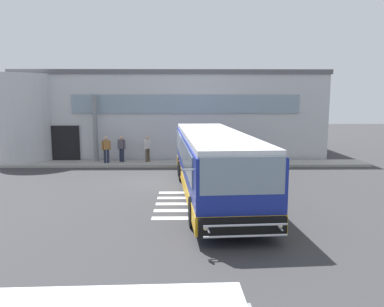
{
  "coord_description": "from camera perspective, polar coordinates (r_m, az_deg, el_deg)",
  "views": [
    {
      "loc": [
        1.01,
        -18.46,
        4.06
      ],
      "look_at": [
        1.29,
        -0.67,
        1.5
      ],
      "focal_mm": 34.86,
      "sensor_mm": 36.0,
      "label": 1
    }
  ],
  "objects": [
    {
      "name": "ground_plane",
      "position": [
        18.93,
        -3.94,
        -4.25
      ],
      "size": [
        80.0,
        90.0,
        0.02
      ],
      "primitive_type": "cube",
      "color": "#353538",
      "rests_on": "ground"
    },
    {
      "name": "bay_paint_stripes",
      "position": [
        14.85,
        2.99,
        -7.67
      ],
      "size": [
        4.4,
        3.96,
        0.01
      ],
      "color": "silver",
      "rests_on": "ground"
    },
    {
      "name": "terminal_building",
      "position": [
        30.14,
        -4.12,
        6.16
      ],
      "size": [
        22.62,
        13.8,
        6.02
      ],
      "color": "#B7B7BC",
      "rests_on": "ground"
    },
    {
      "name": "boarding_curb",
      "position": [
        23.62,
        -3.33,
        -1.54
      ],
      "size": [
        24.82,
        2.0,
        0.15
      ],
      "primitive_type": "cube",
      "color": "#9E9B93",
      "rests_on": "ground"
    },
    {
      "name": "entry_support_column",
      "position": [
        24.62,
        -14.56,
        3.77
      ],
      "size": [
        0.28,
        0.28,
        4.25
      ],
      "primitive_type": "cylinder",
      "color": "slate",
      "rests_on": "boarding_curb"
    },
    {
      "name": "bus_main_foreground",
      "position": [
        16.04,
        3.18,
        -1.6
      ],
      "size": [
        3.38,
        12.57,
        2.7
      ],
      "color": "navy",
      "rests_on": "ground"
    },
    {
      "name": "passenger_near_column",
      "position": [
        23.89,
        -13.02,
        0.89
      ],
      "size": [
        0.52,
        0.49,
        1.68
      ],
      "color": "#1E2338",
      "rests_on": "boarding_curb"
    },
    {
      "name": "passenger_by_doorway",
      "position": [
        24.07,
        -10.72,
        0.93
      ],
      "size": [
        0.54,
        0.37,
        1.68
      ],
      "color": "#1E2338",
      "rests_on": "boarding_curb"
    },
    {
      "name": "passenger_at_curb_edge",
      "position": [
        23.89,
        -6.84,
        0.96
      ],
      "size": [
        0.38,
        0.52,
        1.68
      ],
      "color": "#4C4233",
      "rests_on": "boarding_curb"
    }
  ]
}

